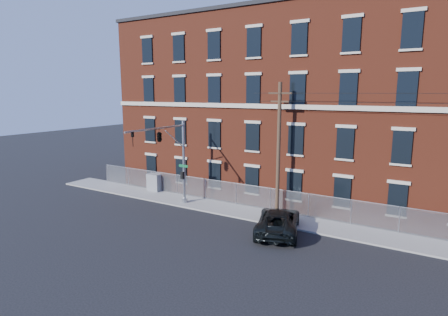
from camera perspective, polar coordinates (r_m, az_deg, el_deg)
ground at (r=24.96m, az=-1.20°, el=-11.87°), size 140.00×140.00×0.00m
sidewalk at (r=26.32m, az=28.67°, el=-11.84°), size 65.00×3.00×0.12m
mill_building at (r=33.57m, az=30.51°, el=6.71°), size 55.30×14.32×16.30m
chain_link_fence at (r=27.22m, az=28.96°, el=-8.93°), size 59.06×0.06×1.85m
traffic_signal_mast at (r=28.71m, az=-9.13°, el=2.09°), size 0.90×6.75×7.00m
utility_pole_near at (r=27.52m, az=8.51°, el=1.65°), size 1.80×0.28×10.00m
pickup_truck at (r=25.31m, az=8.43°, el=-9.70°), size 4.29×6.35×1.62m
utility_cabinet at (r=35.45m, az=-10.88°, el=-3.76°), size 1.31×0.67×1.63m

